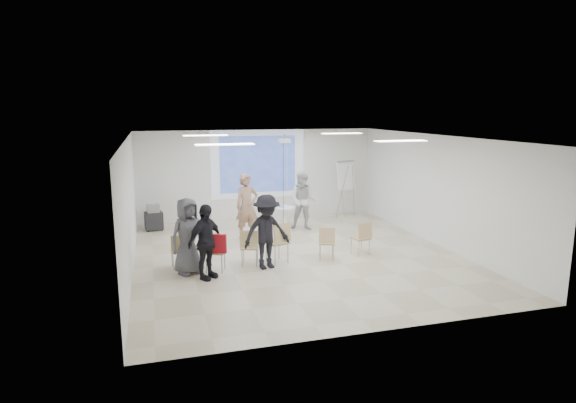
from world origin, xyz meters
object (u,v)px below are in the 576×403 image
object	(u,v)px
audience_mid	(267,227)
av_cart	(154,218)
player_right	(303,198)
chair_right_far	(362,236)
chair_far_left	(179,248)
audience_left	(205,236)
chair_center	(279,240)
laptop	(250,246)
chair_left_mid	(215,249)
audience_outer	(188,232)
flipchart_easel	(346,176)
player_left	(247,202)
pedestal_table	(284,217)
chair_left_inner	(249,245)
chair_right_inner	(327,240)

from	to	relation	value
audience_mid	av_cart	bearing A→B (deg)	107.81
player_right	chair_right_far	distance (m)	3.08
chair_far_left	audience_left	xyz separation A→B (m)	(0.53, -0.86, 0.47)
chair_center	laptop	distance (m)	0.72
player_right	chair_center	distance (m)	3.43
chair_far_left	chair_left_mid	bearing A→B (deg)	-37.18
player_right	audience_mid	bearing A→B (deg)	-96.74
chair_far_left	audience_left	world-z (taller)	audience_left
audience_outer	av_cart	world-z (taller)	audience_outer
chair_center	flipchart_easel	size ratio (longest dim) A/B	0.51
av_cart	player_left	bearing A→B (deg)	-40.75
pedestal_table	flipchart_easel	size ratio (longest dim) A/B	0.39
chair_left_inner	audience_left	distance (m)	1.29
chair_left_mid	av_cart	xyz separation A→B (m)	(-1.30, 4.45, -0.19)
chair_left_inner	chair_right_inner	distance (m)	1.93
audience_mid	chair_far_left	bearing A→B (deg)	153.38
player_right	chair_right_inner	bearing A→B (deg)	-73.14
flipchart_easel	chair_right_inner	bearing A→B (deg)	-135.89
player_left	chair_right_far	xyz separation A→B (m)	(2.50, -2.42, -0.55)
chair_left_mid	chair_right_inner	distance (m)	2.78
chair_center	chair_right_inner	world-z (taller)	chair_center
player_left	laptop	distance (m)	2.51
flipchart_easel	player_right	bearing A→B (deg)	-165.31
laptop	audience_outer	distance (m)	1.54
chair_center	chair_left_inner	bearing A→B (deg)	162.07
chair_right_far	flipchart_easel	distance (m)	4.48
chair_far_left	audience_left	distance (m)	1.11
player_right	av_cart	xyz separation A→B (m)	(-4.46, 1.18, -0.64)
chair_right_far	audience_mid	world-z (taller)	audience_mid
chair_left_inner	flipchart_easel	bearing A→B (deg)	61.78
player_left	av_cart	distance (m)	3.19
chair_far_left	player_right	bearing A→B (deg)	32.10
audience_mid	audience_outer	size ratio (longest dim) A/B	1.02
pedestal_table	chair_far_left	xyz separation A→B (m)	(-3.31, -2.73, 0.06)
laptop	flipchart_easel	world-z (taller)	flipchart_easel
pedestal_table	chair_left_inner	xyz separation A→B (m)	(-1.70, -3.03, 0.10)
pedestal_table	flipchart_easel	world-z (taller)	flipchart_easel
chair_right_inner	flipchart_easel	bearing A→B (deg)	80.31
chair_right_inner	av_cart	world-z (taller)	chair_right_inner
chair_center	av_cart	xyz separation A→B (m)	(-2.88, 4.21, -0.23)
av_cart	audience_left	bearing A→B (deg)	-84.28
player_right	chair_right_inner	world-z (taller)	player_right
chair_far_left	chair_left_inner	bearing A→B (deg)	-13.43
laptop	audience_left	size ratio (longest dim) A/B	0.17
audience_outer	audience_mid	bearing A→B (deg)	-30.57
chair_center	av_cart	world-z (taller)	chair_center
chair_left_mid	audience_left	xyz separation A→B (m)	(-0.23, -0.35, 0.40)
pedestal_table	flipchart_easel	bearing A→B (deg)	26.35
chair_right_inner	audience_left	xyz separation A→B (m)	(-3.01, -0.52, 0.46)
laptop	audience_mid	bearing A→B (deg)	152.49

